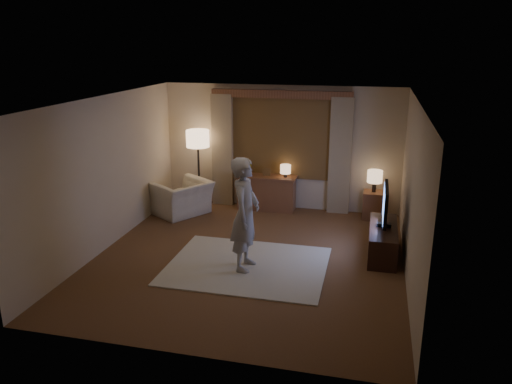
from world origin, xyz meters
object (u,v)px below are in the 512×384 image
(tv_stand, at_px, (383,241))
(armchair, at_px, (182,198))
(sideboard, at_px, (266,194))
(side_table, at_px, (373,205))
(person, at_px, (245,214))

(tv_stand, bearing_deg, armchair, 164.16)
(sideboard, height_order, tv_stand, sideboard)
(sideboard, height_order, side_table, sideboard)
(person, bearing_deg, armchair, 43.12)
(side_table, xyz_separation_m, person, (-1.91, -2.85, 0.63))
(armchair, height_order, person, person)
(armchair, bearing_deg, sideboard, 145.46)
(tv_stand, bearing_deg, side_table, 96.04)
(side_table, relative_size, tv_stand, 0.40)
(sideboard, xyz_separation_m, side_table, (2.21, -0.05, -0.07))
(tv_stand, xyz_separation_m, person, (-2.10, -1.06, 0.66))
(person, bearing_deg, tv_stand, -61.38)
(sideboard, bearing_deg, armchair, -157.06)
(side_table, bearing_deg, person, -123.89)
(armchair, xyz_separation_m, side_table, (3.84, 0.64, -0.07))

